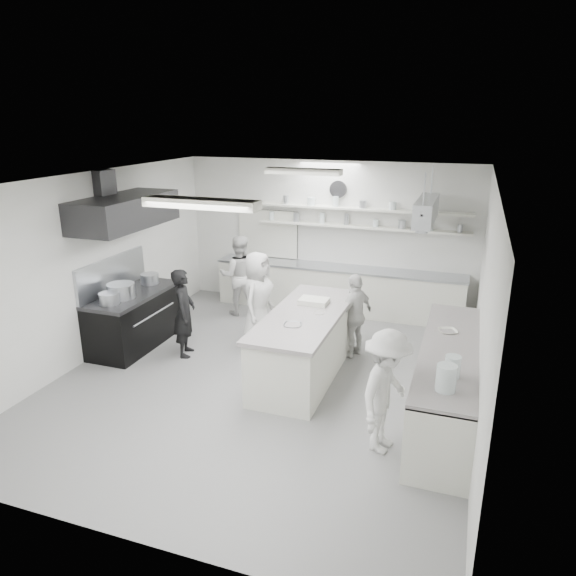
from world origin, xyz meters
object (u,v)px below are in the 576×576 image
(stove, at_px, (135,321))
(cook_back, at_px, (239,275))
(right_counter, at_px, (447,383))
(prep_island, at_px, (305,345))
(cook_stove, at_px, (184,313))
(back_counter, at_px, (337,290))

(stove, xyz_separation_m, cook_back, (1.08, 2.02, 0.35))
(right_counter, bearing_deg, prep_island, 166.21)
(right_counter, distance_m, prep_island, 2.20)
(right_counter, height_order, cook_stove, cook_stove)
(prep_island, bearing_deg, cook_stove, 179.94)
(stove, height_order, cook_back, cook_back)
(stove, bearing_deg, back_counter, 43.99)
(back_counter, distance_m, cook_stove, 3.43)
(back_counter, relative_size, cook_stove, 3.37)
(right_counter, distance_m, cook_back, 4.94)
(right_counter, bearing_deg, stove, 173.48)
(stove, xyz_separation_m, right_counter, (5.25, -0.60, 0.02))
(right_counter, distance_m, cook_stove, 4.27)
(stove, distance_m, cook_back, 2.32)
(stove, height_order, right_counter, right_counter)
(stove, height_order, cook_stove, cook_stove)
(prep_island, relative_size, cook_stove, 1.74)
(back_counter, distance_m, prep_island, 2.88)
(stove, height_order, back_counter, back_counter)
(cook_stove, distance_m, cook_back, 2.09)
(back_counter, xyz_separation_m, cook_back, (-1.82, -0.78, 0.34))
(prep_island, relative_size, cook_back, 1.60)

